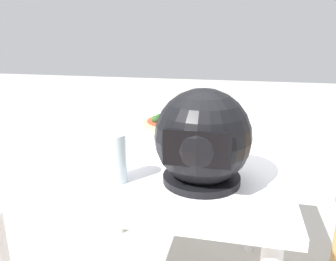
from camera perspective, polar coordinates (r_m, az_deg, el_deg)
dining_table at (r=1.27m, az=-1.02°, el=-6.16°), size 0.86×1.03×0.73m
pizza_plate at (r=1.45m, az=0.89°, el=0.70°), size 0.34×0.34×0.01m
pizza at (r=1.44m, az=0.83°, el=1.42°), size 0.26×0.26×0.05m
motorcycle_helmet at (r=0.90m, az=5.95°, el=-1.46°), size 0.26×0.26×0.26m
drinking_glass at (r=0.93m, az=-9.25°, el=-4.69°), size 0.07×0.07×0.14m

